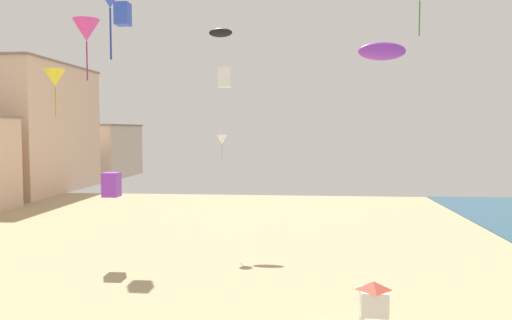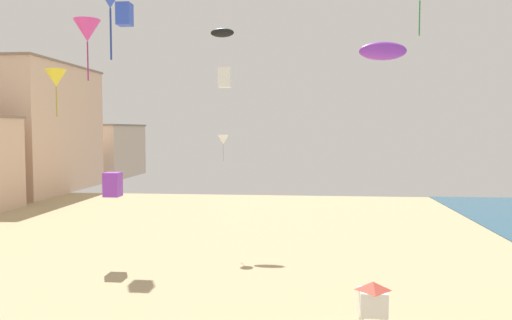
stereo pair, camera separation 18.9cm
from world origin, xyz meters
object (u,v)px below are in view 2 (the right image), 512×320
(kite_purple_parafoil, at_px, (383,51))
(kite_white_delta, at_px, (223,140))
(lifeguard_stand, at_px, (373,299))
(kite_yellow_delta, at_px, (56,78))
(kite_white_box, at_px, (225,78))
(kite_purple_box, at_px, (113,184))
(kite_magenta_delta, at_px, (87,31))
(kite_blue_box, at_px, (124,14))
(kite_black_parafoil, at_px, (222,33))

(kite_purple_parafoil, distance_m, kite_white_delta, 13.60)
(lifeguard_stand, relative_size, kite_yellow_delta, 0.96)
(kite_white_box, bearing_deg, kite_purple_box, 140.08)
(kite_white_box, bearing_deg, kite_purple_parafoil, 30.44)
(kite_magenta_delta, bearing_deg, lifeguard_stand, -21.38)
(kite_purple_box, distance_m, kite_white_delta, 8.62)
(kite_blue_box, bearing_deg, kite_white_box, -54.24)
(kite_yellow_delta, bearing_deg, kite_blue_box, 91.44)
(kite_magenta_delta, bearing_deg, kite_white_delta, 61.52)
(kite_purple_box, height_order, kite_yellow_delta, kite_yellow_delta)
(kite_blue_box, bearing_deg, kite_magenta_delta, -78.65)
(kite_purple_box, distance_m, kite_yellow_delta, 8.13)
(kite_magenta_delta, relative_size, kite_white_delta, 1.70)
(lifeguard_stand, relative_size, kite_purple_parafoil, 0.95)
(kite_purple_box, bearing_deg, kite_magenta_delta, -80.22)
(kite_blue_box, bearing_deg, kite_white_delta, -14.57)
(kite_purple_box, relative_size, kite_purple_parafoil, 0.59)
(kite_blue_box, bearing_deg, kite_purple_box, -77.40)
(kite_purple_parafoil, xyz_separation_m, kite_white_box, (-8.28, -4.87, -1.91))
(kite_purple_box, xyz_separation_m, kite_blue_box, (-1.54, 6.91, 12.60))
(lifeguard_stand, bearing_deg, kite_yellow_delta, -178.46)
(kite_purple_box, height_order, kite_black_parafoil, kite_black_parafoil)
(kite_purple_box, bearing_deg, lifeguard_stand, -36.12)
(lifeguard_stand, bearing_deg, kite_purple_parafoil, 102.45)
(kite_purple_box, relative_size, kite_white_box, 1.68)
(kite_purple_box, bearing_deg, kite_purple_parafoil, -7.91)
(lifeguard_stand, distance_m, kite_yellow_delta, 20.26)
(kite_black_parafoil, bearing_deg, kite_yellow_delta, -113.07)
(kite_black_parafoil, bearing_deg, kite_white_delta, -80.34)
(kite_yellow_delta, distance_m, kite_magenta_delta, 3.35)
(kite_purple_box, xyz_separation_m, kite_white_delta, (6.58, 4.80, 2.85))
(kite_purple_parafoil, height_order, kite_white_delta, kite_purple_parafoil)
(kite_purple_parafoil, distance_m, kite_blue_box, 21.14)
(kite_white_box, bearing_deg, kite_black_parafoil, 99.69)
(kite_white_delta, height_order, kite_white_box, kite_white_box)
(lifeguard_stand, relative_size, kite_white_delta, 1.34)
(kite_white_delta, bearing_deg, kite_white_box, -80.30)
(lifeguard_stand, bearing_deg, kite_magenta_delta, -178.70)
(kite_yellow_delta, xyz_separation_m, kite_magenta_delta, (2.21, -0.78, 2.40))
(lifeguard_stand, xyz_separation_m, kite_purple_parafoil, (1.59, 8.83, 11.32))
(kite_purple_box, relative_size, kite_blue_box, 0.92)
(kite_yellow_delta, distance_m, kite_white_delta, 12.88)
(kite_purple_parafoil, height_order, kite_magenta_delta, kite_magenta_delta)
(kite_purple_parafoil, xyz_separation_m, kite_white_delta, (-10.34, 7.15, -5.21))
(kite_purple_box, relative_size, kite_white_delta, 0.84)
(kite_white_delta, relative_size, kite_white_box, 2.01)
(kite_purple_box, xyz_separation_m, kite_black_parafoil, (5.50, 11.09, 11.84))
(kite_blue_box, xyz_separation_m, kite_black_parafoil, (7.05, 4.18, -0.76))
(kite_purple_parafoil, bearing_deg, kite_white_delta, 145.34)
(kite_white_box, bearing_deg, kite_magenta_delta, 167.77)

